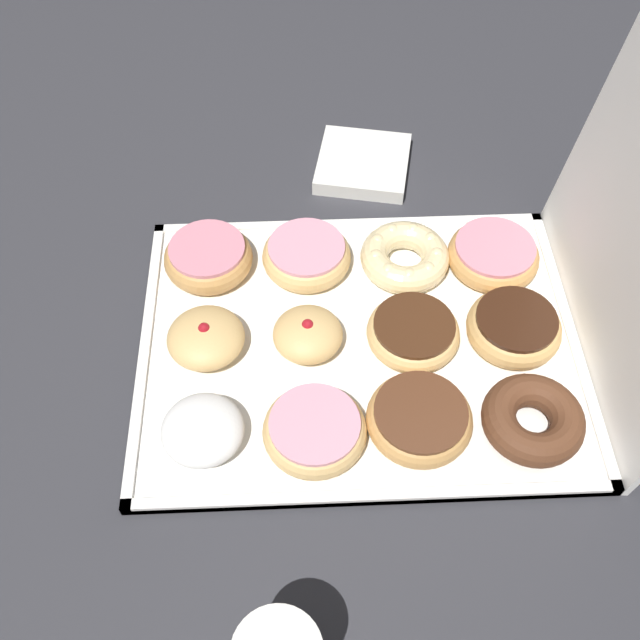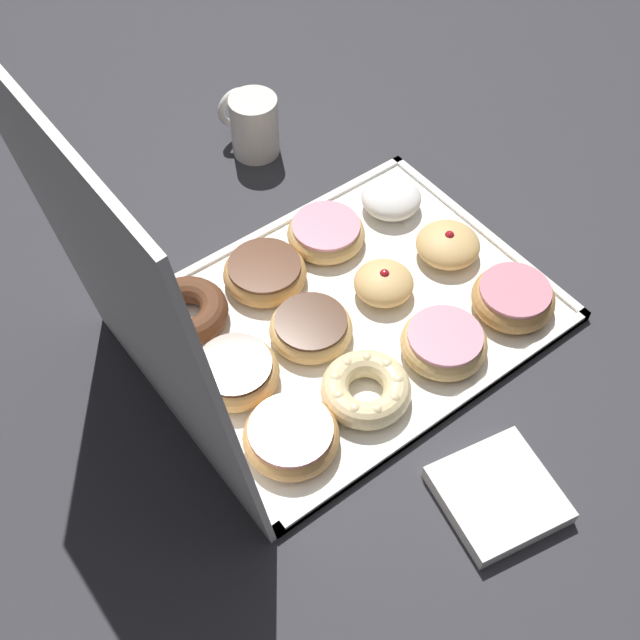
{
  "view_description": "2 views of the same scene",
  "coord_description": "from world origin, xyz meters",
  "px_view_note": "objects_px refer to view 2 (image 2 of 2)",
  "views": [
    {
      "loc": [
        0.51,
        -0.07,
        0.74
      ],
      "look_at": [
        -0.02,
        -0.05,
        0.03
      ],
      "focal_mm": 41.5,
      "sensor_mm": 36.0,
      "label": 1
    },
    {
      "loc": [
        -0.53,
        0.45,
        0.88
      ],
      "look_at": [
        0.0,
        0.04,
        0.03
      ],
      "focal_mm": 45.9,
      "sensor_mm": 36.0,
      "label": 2
    }
  ],
  "objects_px": {
    "cruller_donut_6": "(366,389)",
    "chocolate_frosted_donut_8": "(265,272)",
    "donut_box": "(348,316)",
    "chocolate_cake_ring_donut_11": "(187,311)",
    "powdered_filled_donut_2": "(391,198)",
    "jelly_filled_donut_1": "(449,246)",
    "chocolate_frosted_donut_10": "(236,373)",
    "coffee_mug": "(253,123)",
    "pink_frosted_donut_0": "(513,298)",
    "chocolate_frosted_donut_7": "(309,326)",
    "pink_frosted_donut_9": "(291,436)",
    "jelly_filled_donut_4": "(383,282)",
    "pink_frosted_donut_5": "(326,233)",
    "napkin_stack": "(498,495)",
    "pink_frosted_donut_3": "(444,343)"
  },
  "relations": [
    {
      "from": "pink_frosted_donut_5",
      "to": "cruller_donut_6",
      "type": "bearing_deg",
      "value": 152.99
    },
    {
      "from": "chocolate_frosted_donut_10",
      "to": "napkin_stack",
      "type": "height_order",
      "value": "chocolate_frosted_donut_10"
    },
    {
      "from": "chocolate_frosted_donut_8",
      "to": "napkin_stack",
      "type": "xyz_separation_m",
      "value": [
        -0.43,
        -0.03,
        -0.02
      ]
    },
    {
      "from": "jelly_filled_donut_4",
      "to": "chocolate_frosted_donut_10",
      "type": "xyz_separation_m",
      "value": [
        -0.0,
        0.24,
        0.0
      ]
    },
    {
      "from": "pink_frosted_donut_9",
      "to": "chocolate_cake_ring_donut_11",
      "type": "height_order",
      "value": "same"
    },
    {
      "from": "pink_frosted_donut_0",
      "to": "chocolate_cake_ring_donut_11",
      "type": "height_order",
      "value": "pink_frosted_donut_0"
    },
    {
      "from": "pink_frosted_donut_3",
      "to": "chocolate_frosted_donut_7",
      "type": "bearing_deg",
      "value": 43.42
    },
    {
      "from": "donut_box",
      "to": "chocolate_cake_ring_donut_11",
      "type": "bearing_deg",
      "value": 55.59
    },
    {
      "from": "powdered_filled_donut_2",
      "to": "pink_frosted_donut_5",
      "type": "relative_size",
      "value": 0.79
    },
    {
      "from": "chocolate_frosted_donut_8",
      "to": "cruller_donut_6",
      "type": "bearing_deg",
      "value": 177.62
    },
    {
      "from": "jelly_filled_donut_4",
      "to": "donut_box",
      "type": "bearing_deg",
      "value": 91.26
    },
    {
      "from": "chocolate_cake_ring_donut_11",
      "to": "napkin_stack",
      "type": "distance_m",
      "value": 0.46
    },
    {
      "from": "cruller_donut_6",
      "to": "chocolate_frosted_donut_8",
      "type": "height_order",
      "value": "cruller_donut_6"
    },
    {
      "from": "jelly_filled_donut_1",
      "to": "chocolate_frosted_donut_10",
      "type": "height_order",
      "value": "jelly_filled_donut_1"
    },
    {
      "from": "pink_frosted_donut_9",
      "to": "chocolate_frosted_donut_10",
      "type": "relative_size",
      "value": 1.04
    },
    {
      "from": "chocolate_frosted_donut_8",
      "to": "coffee_mug",
      "type": "relative_size",
      "value": 1.16
    },
    {
      "from": "donut_box",
      "to": "coffee_mug",
      "type": "xyz_separation_m",
      "value": [
        0.37,
        -0.1,
        0.05
      ]
    },
    {
      "from": "pink_frosted_donut_5",
      "to": "chocolate_frosted_donut_7",
      "type": "distance_m",
      "value": 0.17
    },
    {
      "from": "pink_frosted_donut_0",
      "to": "chocolate_frosted_donut_7",
      "type": "relative_size",
      "value": 1.02
    },
    {
      "from": "chocolate_frosted_donut_7",
      "to": "napkin_stack",
      "type": "xyz_separation_m",
      "value": [
        -0.32,
        -0.03,
        -0.02
      ]
    },
    {
      "from": "pink_frosted_donut_0",
      "to": "chocolate_frosted_donut_8",
      "type": "distance_m",
      "value": 0.34
    },
    {
      "from": "powdered_filled_donut_2",
      "to": "napkin_stack",
      "type": "bearing_deg",
      "value": 154.73
    },
    {
      "from": "napkin_stack",
      "to": "pink_frosted_donut_0",
      "type": "bearing_deg",
      "value": -48.28
    },
    {
      "from": "napkin_stack",
      "to": "chocolate_frosted_donut_10",
      "type": "bearing_deg",
      "value": 26.09
    },
    {
      "from": "jelly_filled_donut_4",
      "to": "coffee_mug",
      "type": "distance_m",
      "value": 0.37
    },
    {
      "from": "jelly_filled_donut_1",
      "to": "jelly_filled_donut_4",
      "type": "distance_m",
      "value": 0.12
    },
    {
      "from": "pink_frosted_donut_5",
      "to": "coffee_mug",
      "type": "relative_size",
      "value": 1.13
    },
    {
      "from": "cruller_donut_6",
      "to": "chocolate_frosted_donut_10",
      "type": "bearing_deg",
      "value": 44.88
    },
    {
      "from": "powdered_filled_donut_2",
      "to": "pink_frosted_donut_9",
      "type": "xyz_separation_m",
      "value": [
        -0.24,
        0.36,
        -0.0
      ]
    },
    {
      "from": "pink_frosted_donut_0",
      "to": "pink_frosted_donut_3",
      "type": "xyz_separation_m",
      "value": [
        0.0,
        0.13,
        -0.0
      ]
    },
    {
      "from": "chocolate_frosted_donut_10",
      "to": "napkin_stack",
      "type": "relative_size",
      "value": 0.88
    },
    {
      "from": "powdered_filled_donut_2",
      "to": "napkin_stack",
      "type": "height_order",
      "value": "powdered_filled_donut_2"
    },
    {
      "from": "pink_frosted_donut_0",
      "to": "chocolate_frosted_donut_8",
      "type": "height_order",
      "value": "pink_frosted_donut_0"
    },
    {
      "from": "powdered_filled_donut_2",
      "to": "chocolate_cake_ring_donut_11",
      "type": "bearing_deg",
      "value": 89.85
    },
    {
      "from": "donut_box",
      "to": "napkin_stack",
      "type": "xyz_separation_m",
      "value": [
        -0.32,
        0.03,
        0.01
      ]
    },
    {
      "from": "jelly_filled_donut_4",
      "to": "pink_frosted_donut_9",
      "type": "bearing_deg",
      "value": 115.99
    },
    {
      "from": "donut_box",
      "to": "powdered_filled_donut_2",
      "type": "relative_size",
      "value": 5.82
    },
    {
      "from": "cruller_donut_6",
      "to": "chocolate_frosted_donut_7",
      "type": "distance_m",
      "value": 0.12
    },
    {
      "from": "jelly_filled_donut_1",
      "to": "coffee_mug",
      "type": "height_order",
      "value": "coffee_mug"
    },
    {
      "from": "chocolate_frosted_donut_7",
      "to": "pink_frosted_donut_9",
      "type": "xyz_separation_m",
      "value": [
        -0.12,
        0.12,
        0.0
      ]
    },
    {
      "from": "chocolate_frosted_donut_8",
      "to": "chocolate_frosted_donut_10",
      "type": "height_order",
      "value": "chocolate_frosted_donut_10"
    },
    {
      "from": "pink_frosted_donut_0",
      "to": "chocolate_frosted_donut_10",
      "type": "relative_size",
      "value": 1.01
    },
    {
      "from": "pink_frosted_donut_9",
      "to": "chocolate_frosted_donut_8",
      "type": "bearing_deg",
      "value": -27.95
    },
    {
      "from": "cruller_donut_6",
      "to": "coffee_mug",
      "type": "height_order",
      "value": "coffee_mug"
    },
    {
      "from": "pink_frosted_donut_5",
      "to": "chocolate_frosted_donut_8",
      "type": "bearing_deg",
      "value": 94.75
    },
    {
      "from": "jelly_filled_donut_1",
      "to": "pink_frosted_donut_0",
      "type": "bearing_deg",
      "value": -178.36
    },
    {
      "from": "pink_frosted_donut_3",
      "to": "chocolate_frosted_donut_10",
      "type": "bearing_deg",
      "value": 62.93
    },
    {
      "from": "jelly_filled_donut_1",
      "to": "pink_frosted_donut_9",
      "type": "distance_m",
      "value": 0.38
    },
    {
      "from": "powdered_filled_donut_2",
      "to": "chocolate_frosted_donut_8",
      "type": "height_order",
      "value": "powdered_filled_donut_2"
    },
    {
      "from": "pink_frosted_donut_0",
      "to": "coffee_mug",
      "type": "height_order",
      "value": "coffee_mug"
    }
  ]
}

